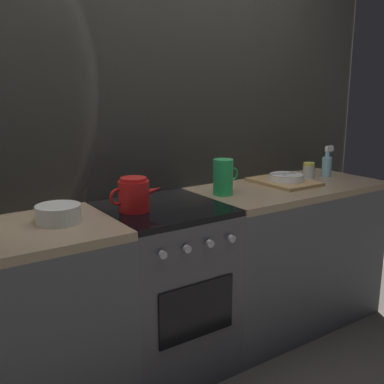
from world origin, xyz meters
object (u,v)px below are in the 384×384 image
kettle (134,195)px  dish_pile (285,180)px  stove_unit (165,288)px  pitcher (223,177)px  mixing_bowl (58,214)px  spray_bottle (327,165)px  spice_jar (309,171)px

kettle → dish_pile: 1.07m
stove_unit → pitcher: bearing=4.0°
mixing_bowl → spray_bottle: 1.84m
mixing_bowl → dish_pile: mixing_bowl is taller
stove_unit → mixing_bowl: size_ratio=4.50×
stove_unit → pitcher: pitcher is taller
dish_pile → spray_bottle: spray_bottle is taller
stove_unit → kettle: bearing=-179.0°
spice_jar → spray_bottle: (0.15, -0.02, 0.03)m
kettle → spray_bottle: bearing=2.3°
kettle → spice_jar: size_ratio=2.71×
mixing_bowl → dish_pile: size_ratio=0.50×
spray_bottle → mixing_bowl: bearing=-178.9°
stove_unit → pitcher: (0.41, 0.03, 0.55)m
spice_jar → spray_bottle: size_ratio=0.52×
dish_pile → spice_jar: bearing=7.0°
spice_jar → pitcher: bearing=-176.4°
pitcher → spray_bottle: size_ratio=0.99×
pitcher → spice_jar: bearing=3.6°
mixing_bowl → spray_bottle: (1.84, 0.04, 0.04)m
pitcher → spice_jar: pitcher is taller
pitcher → spray_bottle: spray_bottle is taller
stove_unit → spray_bottle: size_ratio=4.43×
mixing_bowl → spice_jar: spice_jar is taller
kettle → spray_bottle: size_ratio=1.40×
kettle → dish_pile: (1.07, 0.05, -0.06)m
spray_bottle → stove_unit: bearing=-177.5°
pitcher → spice_jar: (0.74, 0.05, -0.05)m
kettle → mixing_bowl: 0.37m
stove_unit → spray_bottle: 1.41m
pitcher → dish_pile: pitcher is taller
stove_unit → spice_jar: 1.26m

